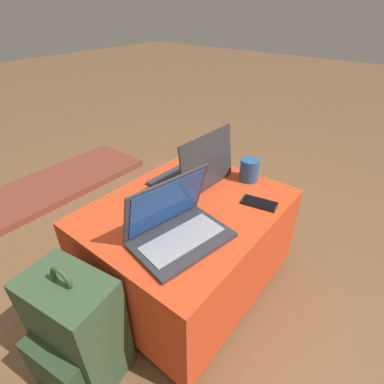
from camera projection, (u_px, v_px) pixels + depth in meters
ground_plane at (189, 280)px, 1.47m from camera, size 14.00×14.00×0.00m
ottoman at (188, 246)px, 1.35m from camera, size 0.82×0.66×0.45m
laptop_near at (177, 227)px, 1.04m from camera, size 0.37×0.28×0.23m
laptop_far at (195, 172)px, 1.36m from camera, size 0.34×0.25×0.25m
cell_phone at (259, 203)px, 1.23m from camera, size 0.10×0.15×0.01m
backpack at (76, 332)px, 1.02m from camera, size 0.28×0.32×0.51m
coffee_mug at (250, 170)px, 1.38m from camera, size 0.13×0.09×0.10m
fireplace_hearth at (47, 188)px, 2.15m from camera, size 1.40×0.50×0.04m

